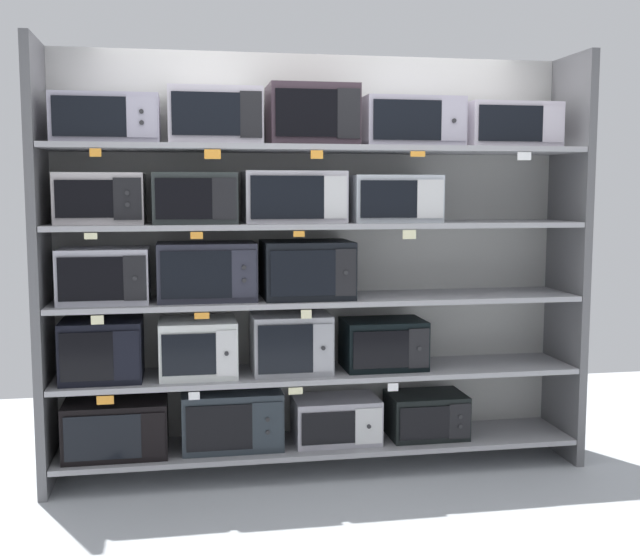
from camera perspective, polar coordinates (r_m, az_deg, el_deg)
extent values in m
cube|color=#B2B7BC|center=(3.94, 2.69, -18.44)|extent=(7.03, 6.00, 0.02)
cube|color=#B2B2AD|center=(4.84, -0.55, 1.44)|extent=(3.23, 0.04, 2.45)
cube|color=#5B5B5E|center=(4.57, -19.43, 0.77)|extent=(0.05, 0.49, 2.45)
cube|color=#5B5B5E|center=(5.08, 17.41, 1.38)|extent=(0.05, 0.49, 2.45)
cube|color=#99999E|center=(4.80, 0.00, -11.72)|extent=(3.03, 0.49, 0.03)
cube|color=black|center=(4.69, -14.42, -10.17)|extent=(0.57, 0.38, 0.31)
cube|color=black|center=(4.51, -15.37, -10.88)|extent=(0.41, 0.01, 0.24)
cube|color=black|center=(4.49, -11.91, -10.85)|extent=(0.13, 0.01, 0.25)
cube|color=#262F36|center=(4.68, -6.37, -9.87)|extent=(0.57, 0.33, 0.34)
cube|color=black|center=(4.52, -7.26, -10.52)|extent=(0.37, 0.01, 0.26)
cube|color=#262F36|center=(4.54, -3.80, -10.40)|extent=(0.17, 0.01, 0.27)
cylinder|color=#262628|center=(4.54, -3.79, -10.88)|extent=(0.02, 0.01, 0.02)
cylinder|color=#262628|center=(4.52, -3.79, -9.98)|extent=(0.02, 0.01, 0.02)
cube|color=#A3A0AC|center=(4.77, 1.14, -9.99)|extent=(0.50, 0.32, 0.26)
cube|color=black|center=(4.60, 0.62, -10.61)|extent=(0.31, 0.01, 0.19)
cube|color=silver|center=(4.65, 3.52, -10.44)|extent=(0.16, 0.01, 0.21)
cylinder|color=#262628|center=(4.64, 3.54, -10.47)|extent=(0.02, 0.01, 0.02)
cube|color=black|center=(4.91, 7.63, -9.58)|extent=(0.46, 0.32, 0.26)
cube|color=black|center=(4.74, 7.54, -10.17)|extent=(0.30, 0.01, 0.19)
cube|color=black|center=(4.80, 10.02, -9.97)|extent=(0.13, 0.01, 0.21)
cylinder|color=#262628|center=(4.80, 10.05, -10.33)|extent=(0.02, 0.01, 0.02)
cylinder|color=#262628|center=(4.79, 10.07, -9.67)|extent=(0.02, 0.01, 0.02)
cube|color=#99999E|center=(4.68, 0.00, -6.68)|extent=(3.03, 0.49, 0.03)
cube|color=black|center=(4.59, -15.39, -4.83)|extent=(0.44, 0.38, 0.34)
cube|color=black|center=(4.41, -16.45, -5.33)|extent=(0.28, 0.01, 0.26)
cube|color=black|center=(4.39, -13.75, -5.30)|extent=(0.14, 0.01, 0.27)
cube|color=silver|center=(4.58, -8.78, -4.82)|extent=(0.43, 0.37, 0.32)
cube|color=black|center=(4.39, -9.41, -5.32)|extent=(0.29, 0.01, 0.23)
cube|color=silver|center=(4.40, -6.75, -5.25)|extent=(0.11, 0.01, 0.26)
cylinder|color=#262628|center=(4.39, -6.74, -5.28)|extent=(0.02, 0.01, 0.02)
cube|color=#9B9CA2|center=(4.62, -2.14, -4.53)|extent=(0.45, 0.35, 0.34)
cube|color=black|center=(4.43, -2.49, -4.99)|extent=(0.31, 0.01, 0.28)
cube|color=#9B9CA2|center=(4.46, 0.22, -4.90)|extent=(0.12, 0.01, 0.27)
cylinder|color=#262628|center=(4.46, 0.24, -4.92)|extent=(0.02, 0.01, 0.02)
cube|color=black|center=(4.73, 4.56, -4.59)|extent=(0.48, 0.33, 0.29)
cube|color=black|center=(4.55, 4.42, -5.02)|extent=(0.33, 0.01, 0.22)
cube|color=black|center=(4.61, 7.13, -4.90)|extent=(0.12, 0.01, 0.23)
cylinder|color=#262628|center=(4.61, 7.16, -4.92)|extent=(0.02, 0.01, 0.02)
cube|color=orange|center=(4.40, -15.19, -8.34)|extent=(0.09, 0.00, 0.05)
cube|color=white|center=(4.38, -9.04, -8.24)|extent=(0.06, 0.00, 0.04)
cube|color=beige|center=(4.42, -1.77, -7.98)|extent=(0.08, 0.00, 0.04)
cube|color=white|center=(4.54, 5.27, -7.69)|extent=(0.06, 0.00, 0.05)
cube|color=#99999E|center=(4.60, 0.00, -1.42)|extent=(3.03, 0.49, 0.03)
cube|color=#B4B2BF|center=(4.53, -15.25, 0.34)|extent=(0.49, 0.35, 0.30)
cube|color=black|center=(4.35, -16.18, 0.07)|extent=(0.34, 0.01, 0.23)
cube|color=black|center=(4.34, -13.18, 0.13)|extent=(0.12, 0.01, 0.24)
cylinder|color=#262628|center=(4.33, -13.18, 0.12)|extent=(0.02, 0.01, 0.02)
cube|color=#282935|center=(4.51, -8.16, 0.63)|extent=(0.55, 0.35, 0.33)
cube|color=black|center=(4.33, -8.88, 0.38)|extent=(0.38, 0.01, 0.26)
cube|color=#282935|center=(4.35, -5.49, 0.44)|extent=(0.13, 0.01, 0.26)
cylinder|color=#262628|center=(4.34, -5.48, -0.04)|extent=(0.02, 0.01, 0.02)
cylinder|color=#262628|center=(4.33, -5.49, 0.90)|extent=(0.02, 0.01, 0.02)
cube|color=black|center=(4.57, -0.98, 0.78)|extent=(0.51, 0.42, 0.33)
cube|color=black|center=(4.35, -1.22, 0.49)|extent=(0.36, 0.01, 0.25)
cube|color=black|center=(4.39, 1.85, 0.55)|extent=(0.12, 0.01, 0.26)
cylinder|color=#262628|center=(4.38, 1.88, 0.54)|extent=(0.02, 0.01, 0.02)
cube|color=beige|center=(4.31, -15.73, -2.79)|extent=(0.07, 0.00, 0.05)
cube|color=orange|center=(4.29, -8.50, -2.57)|extent=(0.08, 0.00, 0.03)
cube|color=beige|center=(4.35, -0.99, -2.48)|extent=(0.06, 0.00, 0.05)
cube|color=#99999E|center=(4.56, 0.00, 3.97)|extent=(3.03, 0.49, 0.03)
cube|color=#BEB6B9|center=(4.51, -15.51, 5.67)|extent=(0.47, 0.32, 0.28)
cube|color=black|center=(4.35, -16.61, 5.61)|extent=(0.30, 0.01, 0.20)
cube|color=black|center=(4.33, -13.69, 5.69)|extent=(0.15, 0.01, 0.22)
cylinder|color=#262628|center=(4.32, -13.69, 5.29)|extent=(0.02, 0.01, 0.02)
cylinder|color=#262628|center=(4.32, -13.71, 6.10)|extent=(0.02, 0.01, 0.02)
cube|color=#292F2F|center=(4.49, -9.01, 5.83)|extent=(0.46, 0.41, 0.28)
cube|color=black|center=(4.28, -9.77, 5.79)|extent=(0.30, 0.01, 0.22)
cube|color=black|center=(4.28, -6.88, 5.84)|extent=(0.13, 0.01, 0.22)
cube|color=#BCB8C1|center=(4.53, -1.92, 5.99)|extent=(0.57, 0.34, 0.29)
cube|color=black|center=(4.35, -2.35, 5.96)|extent=(0.41, 0.01, 0.24)
cube|color=silver|center=(4.40, 1.11, 5.97)|extent=(0.13, 0.01, 0.23)
cube|color=#B1B8C1|center=(4.65, 5.25, 5.85)|extent=(0.51, 0.36, 0.27)
cube|color=black|center=(4.45, 4.98, 5.82)|extent=(0.32, 0.01, 0.21)
cube|color=silver|center=(4.52, 7.93, 5.79)|extent=(0.15, 0.01, 0.22)
cube|color=beige|center=(4.27, -16.17, 3.05)|extent=(0.07, 0.00, 0.03)
cube|color=orange|center=(4.25, -8.86, 3.18)|extent=(0.07, 0.00, 0.04)
cube|color=orange|center=(4.29, -1.52, 3.33)|extent=(0.06, 0.00, 0.03)
cube|color=beige|center=(4.43, 6.44, 3.27)|extent=(0.08, 0.00, 0.05)
cube|color=#99999E|center=(4.56, 0.00, 9.41)|extent=(3.03, 0.49, 0.03)
cube|color=#A09BAE|center=(4.52, -15.09, 11.07)|extent=(0.56, 0.38, 0.26)
cube|color=black|center=(4.33, -16.27, 11.24)|extent=(0.37, 0.01, 0.21)
cube|color=#A09BAE|center=(4.31, -12.71, 11.36)|extent=(0.15, 0.01, 0.21)
cylinder|color=#262628|center=(4.30, -12.71, 10.99)|extent=(0.02, 0.01, 0.02)
cylinder|color=#262628|center=(4.31, -12.73, 11.75)|extent=(0.02, 0.01, 0.02)
cube|color=#B9B2C0|center=(4.51, -7.60, 11.53)|extent=(0.51, 0.39, 0.31)
cube|color=black|center=(4.31, -8.20, 11.76)|extent=(0.36, 0.01, 0.23)
cube|color=black|center=(4.32, -4.98, 11.78)|extent=(0.12, 0.01, 0.24)
cube|color=#352830|center=(4.57, -0.60, 11.71)|extent=(0.50, 0.35, 0.34)
cube|color=black|center=(4.38, -0.97, 11.94)|extent=(0.34, 0.01, 0.26)
cube|color=black|center=(4.42, 2.08, 11.88)|extent=(0.13, 0.01, 0.27)
cube|color=#A49EAF|center=(4.70, 6.51, 11.18)|extent=(0.57, 0.34, 0.28)
cube|color=black|center=(4.51, 6.32, 11.38)|extent=(0.39, 0.01, 0.22)
cube|color=#A49EAF|center=(4.59, 9.59, 11.24)|extent=(0.15, 0.01, 0.22)
cylinder|color=#262628|center=(4.59, 9.63, 11.24)|extent=(0.02, 0.01, 0.02)
cube|color=#BCB4C2|center=(4.90, 13.40, 10.73)|extent=(0.55, 0.34, 0.26)
cube|color=black|center=(4.72, 13.58, 10.90)|extent=(0.38, 0.01, 0.20)
cube|color=#BCB4C2|center=(4.83, 16.42, 10.72)|extent=(0.13, 0.01, 0.21)
cube|color=orange|center=(4.26, -15.85, 8.81)|extent=(0.06, 0.00, 0.04)
cube|color=orange|center=(4.25, -7.74, 8.96)|extent=(0.09, 0.00, 0.05)
cube|color=orange|center=(4.31, -0.23, 9.02)|extent=(0.07, 0.00, 0.05)
cube|color=orange|center=(4.44, 7.05, 8.99)|extent=(0.08, 0.00, 0.03)
cube|color=white|center=(4.66, 14.49, 8.62)|extent=(0.08, 0.00, 0.04)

